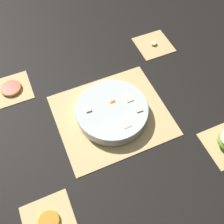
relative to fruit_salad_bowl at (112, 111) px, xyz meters
name	(u,v)px	position (x,y,z in m)	size (l,w,h in m)	color
ground_plane	(112,115)	(0.00, 0.00, -0.04)	(6.00, 6.00, 0.00)	black
bamboo_mat_center	(112,115)	(0.00, 0.00, -0.03)	(0.44, 0.39, 0.01)	#D6B775
coaster_mat_near_left	(154,45)	(-0.35, -0.29, -0.03)	(0.16, 0.16, 0.01)	#D6B775
coaster_mat_near_right	(12,89)	(0.35, -0.29, -0.03)	(0.16, 0.16, 0.01)	#D6B775
coaster_mat_far_right	(49,222)	(0.35, 0.30, -0.03)	(0.16, 0.16, 0.01)	#D6B775
fruit_salad_bowl	(112,111)	(0.00, 0.00, 0.00)	(0.29, 0.29, 0.06)	silver
orange_slice_whole	(49,221)	(0.35, 0.30, -0.02)	(0.07, 0.07, 0.01)	orange
banana_coin_single	(154,43)	(-0.35, -0.29, -0.02)	(0.03, 0.03, 0.01)	#F4EABC
grapefruit_slice	(11,88)	(0.35, -0.29, -0.02)	(0.09, 0.09, 0.01)	red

